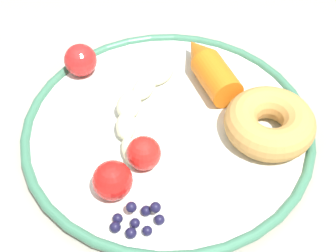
{
  "coord_description": "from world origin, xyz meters",
  "views": [
    {
      "loc": [
        0.17,
        0.31,
        1.19
      ],
      "look_at": [
        -0.03,
        -0.02,
        0.75
      ],
      "focal_mm": 50.46,
      "sensor_mm": 36.0,
      "label": 1
    }
  ],
  "objects_px": {
    "tomato_near": "(113,180)",
    "tomato_mid": "(144,153)",
    "dining_table": "(155,188)",
    "carrot_orange": "(209,67)",
    "blueberry_pile": "(137,219)",
    "plate": "(168,128)",
    "donut": "(270,123)",
    "banana": "(137,107)",
    "tomato_far": "(81,60)"
  },
  "relations": [
    {
      "from": "tomato_mid",
      "to": "dining_table",
      "type": "bearing_deg",
      "value": -142.05
    },
    {
      "from": "blueberry_pile",
      "to": "plate",
      "type": "bearing_deg",
      "value": -134.07
    },
    {
      "from": "donut",
      "to": "tomato_mid",
      "type": "distance_m",
      "value": 0.15
    },
    {
      "from": "dining_table",
      "to": "carrot_orange",
      "type": "distance_m",
      "value": 0.18
    },
    {
      "from": "blueberry_pile",
      "to": "tomato_near",
      "type": "distance_m",
      "value": 0.05
    },
    {
      "from": "tomato_mid",
      "to": "tomato_far",
      "type": "relative_size",
      "value": 0.9
    },
    {
      "from": "carrot_orange",
      "to": "blueberry_pile",
      "type": "xyz_separation_m",
      "value": [
        0.19,
        0.15,
        -0.01
      ]
    },
    {
      "from": "dining_table",
      "to": "donut",
      "type": "height_order",
      "value": "donut"
    },
    {
      "from": "tomato_near",
      "to": "blueberry_pile",
      "type": "bearing_deg",
      "value": 94.08
    },
    {
      "from": "plate",
      "to": "blueberry_pile",
      "type": "xyz_separation_m",
      "value": [
        0.1,
        0.1,
        0.01
      ]
    },
    {
      "from": "carrot_orange",
      "to": "donut",
      "type": "height_order",
      "value": "carrot_orange"
    },
    {
      "from": "banana",
      "to": "tomato_mid",
      "type": "bearing_deg",
      "value": 67.43
    },
    {
      "from": "donut",
      "to": "dining_table",
      "type": "bearing_deg",
      "value": -23.13
    },
    {
      "from": "carrot_orange",
      "to": "blueberry_pile",
      "type": "bearing_deg",
      "value": 37.94
    },
    {
      "from": "dining_table",
      "to": "plate",
      "type": "height_order",
      "value": "plate"
    },
    {
      "from": "donut",
      "to": "banana",
      "type": "bearing_deg",
      "value": -42.89
    },
    {
      "from": "carrot_orange",
      "to": "banana",
      "type": "bearing_deg",
      "value": 3.81
    },
    {
      "from": "donut",
      "to": "tomato_near",
      "type": "relative_size",
      "value": 2.5
    },
    {
      "from": "carrot_orange",
      "to": "tomato_near",
      "type": "height_order",
      "value": "tomato_near"
    },
    {
      "from": "dining_table",
      "to": "tomato_mid",
      "type": "xyz_separation_m",
      "value": [
        0.02,
        0.02,
        0.11
      ]
    },
    {
      "from": "dining_table",
      "to": "tomato_far",
      "type": "xyz_separation_m",
      "value": [
        0.02,
        -0.16,
        0.11
      ]
    },
    {
      "from": "dining_table",
      "to": "blueberry_pile",
      "type": "relative_size",
      "value": 22.95
    },
    {
      "from": "banana",
      "to": "donut",
      "type": "distance_m",
      "value": 0.16
    },
    {
      "from": "tomato_near",
      "to": "tomato_mid",
      "type": "xyz_separation_m",
      "value": [
        -0.05,
        -0.02,
        -0.0
      ]
    },
    {
      "from": "dining_table",
      "to": "banana",
      "type": "relative_size",
      "value": 9.93
    },
    {
      "from": "plate",
      "to": "tomato_far",
      "type": "bearing_deg",
      "value": -70.82
    },
    {
      "from": "donut",
      "to": "carrot_orange",
      "type": "bearing_deg",
      "value": -86.64
    },
    {
      "from": "blueberry_pile",
      "to": "tomato_near",
      "type": "xyz_separation_m",
      "value": [
        0.0,
        -0.05,
        0.01
      ]
    },
    {
      "from": "carrot_orange",
      "to": "blueberry_pile",
      "type": "relative_size",
      "value": 2.14
    },
    {
      "from": "banana",
      "to": "donut",
      "type": "relative_size",
      "value": 1.2
    },
    {
      "from": "tomato_mid",
      "to": "banana",
      "type": "bearing_deg",
      "value": -112.57
    },
    {
      "from": "dining_table",
      "to": "tomato_mid",
      "type": "relative_size",
      "value": 32.87
    },
    {
      "from": "dining_table",
      "to": "tomato_mid",
      "type": "distance_m",
      "value": 0.11
    },
    {
      "from": "dining_table",
      "to": "donut",
      "type": "bearing_deg",
      "value": 156.87
    },
    {
      "from": "plate",
      "to": "tomato_mid",
      "type": "distance_m",
      "value": 0.07
    },
    {
      "from": "plate",
      "to": "carrot_orange",
      "type": "bearing_deg",
      "value": -153.12
    },
    {
      "from": "banana",
      "to": "tomato_far",
      "type": "bearing_deg",
      "value": -75.28
    },
    {
      "from": "plate",
      "to": "tomato_near",
      "type": "bearing_deg",
      "value": 27.67
    },
    {
      "from": "plate",
      "to": "banana",
      "type": "height_order",
      "value": "banana"
    },
    {
      "from": "dining_table",
      "to": "donut",
      "type": "distance_m",
      "value": 0.18
    },
    {
      "from": "tomato_far",
      "to": "plate",
      "type": "bearing_deg",
      "value": 109.18
    },
    {
      "from": "tomato_mid",
      "to": "blueberry_pile",
      "type": "bearing_deg",
      "value": 55.73
    },
    {
      "from": "carrot_orange",
      "to": "plate",
      "type": "bearing_deg",
      "value": 26.88
    },
    {
      "from": "banana",
      "to": "tomato_near",
      "type": "height_order",
      "value": "tomato_near"
    },
    {
      "from": "dining_table",
      "to": "blueberry_pile",
      "type": "bearing_deg",
      "value": 50.96
    },
    {
      "from": "tomato_mid",
      "to": "tomato_far",
      "type": "bearing_deg",
      "value": -90.9
    },
    {
      "from": "plate",
      "to": "banana",
      "type": "distance_m",
      "value": 0.05
    },
    {
      "from": "plate",
      "to": "tomato_mid",
      "type": "bearing_deg",
      "value": 34.03
    },
    {
      "from": "banana",
      "to": "blueberry_pile",
      "type": "relative_size",
      "value": 2.31
    },
    {
      "from": "tomato_near",
      "to": "tomato_mid",
      "type": "height_order",
      "value": "tomato_near"
    }
  ]
}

